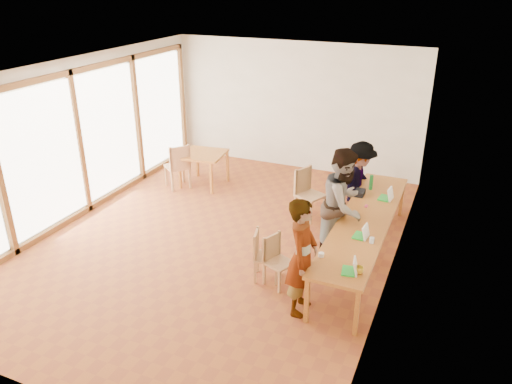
{
  "coord_description": "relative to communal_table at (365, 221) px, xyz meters",
  "views": [
    {
      "loc": [
        3.73,
        -6.97,
        4.41
      ],
      "look_at": [
        0.77,
        -0.12,
        1.1
      ],
      "focal_mm": 35.0,
      "sensor_mm": 36.0,
      "label": 1
    }
  ],
  "objects": [
    {
      "name": "side_table",
      "position": [
        -3.95,
        1.76,
        -0.03
      ],
      "size": [
        0.9,
        0.9,
        0.75
      ],
      "rotation": [
        0.0,
        0.0,
        0.12
      ],
      "color": "#BB7929",
      "rests_on": "ground"
    },
    {
      "name": "green_bottle",
      "position": [
        -0.16,
        1.23,
        0.19
      ],
      "size": [
        0.07,
        0.07,
        0.28
      ],
      "primitive_type": "cylinder",
      "color": "#196D28",
      "rests_on": "communal_table"
    },
    {
      "name": "ceiling",
      "position": [
        -2.5,
        -0.33,
        2.32
      ],
      "size": [
        6.0,
        8.0,
        0.04
      ],
      "primitive_type": "cube",
      "color": "white",
      "rests_on": "wall_back"
    },
    {
      "name": "yellow_mug",
      "position": [
        0.26,
        -1.61,
        0.09
      ],
      "size": [
        0.14,
        0.14,
        0.09
      ],
      "primitive_type": "imported",
      "rotation": [
        0.0,
        0.0,
        -0.16
      ],
      "color": "yellow",
      "rests_on": "communal_table"
    },
    {
      "name": "chair_empty",
      "position": [
        -0.93,
        2.22,
        -0.16
      ],
      "size": [
        0.46,
        0.46,
        0.48
      ],
      "rotation": [
        0.0,
        0.0,
        0.12
      ],
      "color": "tan",
      "rests_on": "ground"
    },
    {
      "name": "chair_far",
      "position": [
        -1.37,
        1.17,
        -0.1
      ],
      "size": [
        0.6,
        0.6,
        0.52
      ],
      "rotation": [
        0.0,
        0.0,
        -0.41
      ],
      "color": "tan",
      "rests_on": "ground"
    },
    {
      "name": "black_pouch",
      "position": [
        -0.29,
        0.89,
        0.09
      ],
      "size": [
        0.16,
        0.26,
        0.09
      ],
      "primitive_type": "cube",
      "color": "black",
      "rests_on": "communal_table"
    },
    {
      "name": "laptop_far",
      "position": [
        0.19,
        0.91,
        0.11
      ],
      "size": [
        0.25,
        0.28,
        0.22
      ],
      "rotation": [
        0.0,
        0.0,
        -0.1
      ],
      "color": "green",
      "rests_on": "communal_table"
    },
    {
      "name": "wall_back",
      "position": [
        -2.5,
        3.67,
        0.8
      ],
      "size": [
        6.0,
        0.1,
        3.0
      ],
      "primitive_type": "cube",
      "color": "white",
      "rests_on": "ground"
    },
    {
      "name": "communal_table",
      "position": [
        0.0,
        0.0,
        0.0
      ],
      "size": [
        0.8,
        4.0,
        0.75
      ],
      "color": "#BB7929",
      "rests_on": "ground"
    },
    {
      "name": "person_far",
      "position": [
        -0.4,
        1.31,
        0.1
      ],
      "size": [
        0.74,
        1.11,
        1.6
      ],
      "primitive_type": "imported",
      "rotation": [
        0.0,
        0.0,
        1.42
      ],
      "color": "gray",
      "rests_on": "ground"
    },
    {
      "name": "laptop_mid",
      "position": [
        0.09,
        -0.63,
        0.1
      ],
      "size": [
        0.23,
        0.26,
        0.21
      ],
      "rotation": [
        0.0,
        0.0,
        -0.09
      ],
      "color": "green",
      "rests_on": "communal_table"
    },
    {
      "name": "pink_phone",
      "position": [
        -0.08,
        0.47,
        0.05
      ],
      "size": [
        0.05,
        0.1,
        0.01
      ],
      "primitive_type": "cube",
      "color": "#D23560",
      "rests_on": "communal_table"
    },
    {
      "name": "wall_right",
      "position": [
        0.5,
        -0.33,
        0.8
      ],
      "size": [
        0.1,
        8.0,
        3.0
      ],
      "primitive_type": "cube",
      "color": "white",
      "rests_on": "ground"
    },
    {
      "name": "chair_mid",
      "position": [
        -1.08,
        -1.21,
        -0.21
      ],
      "size": [
        0.49,
        0.49,
        0.42
      ],
      "rotation": [
        0.0,
        0.0,
        -0.4
      ],
      "color": "tan",
      "rests_on": "ground"
    },
    {
      "name": "window_wall",
      "position": [
        -5.46,
        -0.33,
        0.8
      ],
      "size": [
        0.1,
        8.0,
        3.0
      ],
      "primitive_type": "cube",
      "color": "white",
      "rests_on": "ground"
    },
    {
      "name": "chair_spare",
      "position": [
        -4.34,
        1.35,
        -0.08
      ],
      "size": [
        0.67,
        0.67,
        0.54
      ],
      "rotation": [
        0.0,
        0.0,
        2.48
      ],
      "color": "tan",
      "rests_on": "ground"
    },
    {
      "name": "ground",
      "position": [
        -2.5,
        -0.33,
        -0.7
      ],
      "size": [
        8.0,
        8.0,
        0.0
      ],
      "primitive_type": "plane",
      "color": "brown",
      "rests_on": "ground"
    },
    {
      "name": "person_near",
      "position": [
        -0.5,
        -1.7,
        0.16
      ],
      "size": [
        0.46,
        0.66,
        1.72
      ],
      "primitive_type": "imported",
      "rotation": [
        0.0,
        0.0,
        1.65
      ],
      "color": "gray",
      "rests_on": "ground"
    },
    {
      "name": "person_mid",
      "position": [
        -0.36,
        -0.07,
        0.25
      ],
      "size": [
        0.87,
        1.04,
        1.91
      ],
      "primitive_type": "imported",
      "rotation": [
        0.0,
        0.0,
        1.41
      ],
      "color": "gray",
      "rests_on": "ground"
    },
    {
      "name": "clear_glass",
      "position": [
        0.26,
        -0.74,
        0.09
      ],
      "size": [
        0.07,
        0.07,
        0.09
      ],
      "primitive_type": "cylinder",
      "color": "silver",
      "rests_on": "communal_table"
    },
    {
      "name": "laptop_near",
      "position": [
        0.17,
        -1.64,
        0.1
      ],
      "size": [
        0.24,
        0.27,
        0.2
      ],
      "rotation": [
        0.0,
        0.0,
        0.16
      ],
      "color": "green",
      "rests_on": "communal_table"
    },
    {
      "name": "condiment_cup",
      "position": [
        -0.32,
        -1.41,
        0.08
      ],
      "size": [
        0.08,
        0.08,
        0.06
      ],
      "primitive_type": "cylinder",
      "color": "white",
      "rests_on": "communal_table"
    },
    {
      "name": "wall_front",
      "position": [
        -2.5,
        -4.33,
        0.8
      ],
      "size": [
        6.0,
        0.1,
        3.0
      ],
      "primitive_type": "cube",
      "color": "white",
      "rests_on": "ground"
    },
    {
      "name": "chair_near",
      "position": [
        -1.32,
        -1.19,
        -0.21
      ],
      "size": [
        0.46,
        0.46,
        0.43
      ],
      "rotation": [
        0.0,
        0.0,
        0.26
      ],
      "color": "tan",
      "rests_on": "ground"
    }
  ]
}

